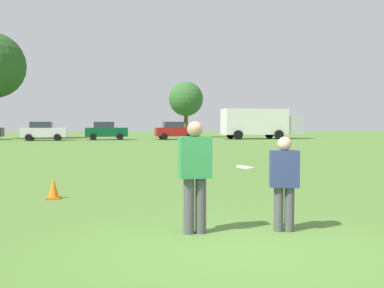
# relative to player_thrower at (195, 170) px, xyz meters

# --- Properties ---
(ground_plane) EXTENTS (171.43, 171.43, 0.00)m
(ground_plane) POSITION_rel_player_thrower_xyz_m (0.50, -0.89, -0.98)
(ground_plane) COLOR #517A33
(player_thrower) EXTENTS (0.50, 0.31, 1.74)m
(player_thrower) POSITION_rel_player_thrower_xyz_m (0.00, 0.00, 0.00)
(player_thrower) COLOR #4C4C51
(player_thrower) RESTS_ON ground
(player_defender) EXTENTS (0.49, 0.34, 1.50)m
(player_defender) POSITION_rel_player_thrower_xyz_m (1.42, -0.06, -0.14)
(player_defender) COLOR #4C4C51
(player_defender) RESTS_ON ground
(frisbee) EXTENTS (0.27, 0.27, 0.06)m
(frisbee) POSITION_rel_player_thrower_xyz_m (0.79, -0.03, 0.04)
(frisbee) COLOR white
(traffic_cone) EXTENTS (0.32, 0.32, 0.48)m
(traffic_cone) POSITION_rel_player_thrower_xyz_m (-2.68, 3.71, -0.75)
(traffic_cone) COLOR #D8590C
(traffic_cone) RESTS_ON ground
(parked_car_center) EXTENTS (4.29, 2.40, 1.82)m
(parked_car_center) POSITION_rel_player_thrower_xyz_m (-8.87, 39.31, -0.06)
(parked_car_center) COLOR silver
(parked_car_center) RESTS_ON ground
(parked_car_mid_right) EXTENTS (4.29, 2.40, 1.82)m
(parked_car_mid_right) POSITION_rel_player_thrower_xyz_m (-2.96, 40.26, -0.06)
(parked_car_mid_right) COLOR #0C4C2D
(parked_car_mid_right) RESTS_ON ground
(parked_car_near_right) EXTENTS (4.29, 2.40, 1.82)m
(parked_car_near_right) POSITION_rel_player_thrower_xyz_m (4.06, 40.32, -0.06)
(parked_car_near_right) COLOR maroon
(parked_car_near_right) RESTS_ON ground
(box_truck) EXTENTS (8.62, 3.31, 3.18)m
(box_truck) POSITION_rel_player_thrower_xyz_m (13.17, 40.46, 0.77)
(box_truck) COLOR white
(box_truck) RESTS_ON ground
(tree_east_oak) EXTENTS (4.00, 4.00, 6.49)m
(tree_east_oak) POSITION_rel_player_thrower_xyz_m (6.00, 46.29, 3.48)
(tree_east_oak) COLOR brown
(tree_east_oak) RESTS_ON ground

